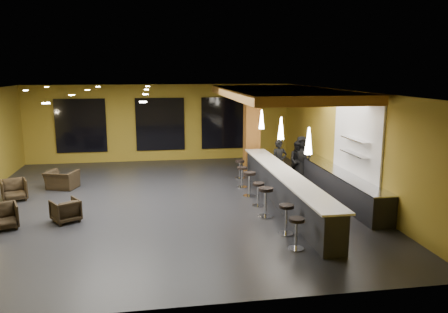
{
  "coord_description": "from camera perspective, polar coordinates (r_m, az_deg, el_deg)",
  "views": [
    {
      "loc": [
        -0.28,
        -13.63,
        4.16
      ],
      "look_at": [
        2.0,
        0.5,
        1.3
      ],
      "focal_mm": 35.0,
      "sensor_mm": 36.0,
      "label": 1
    }
  ],
  "objects": [
    {
      "name": "bar_stool_1",
      "position": [
        11.34,
        8.14,
        -7.62
      ],
      "size": [
        0.4,
        0.4,
        0.79
      ],
      "rotation": [
        0.0,
        0.0,
        0.26
      ],
      "color": "silver",
      "rests_on": "floor"
    },
    {
      "name": "staff_c",
      "position": [
        16.94,
        10.08,
        -0.17
      ],
      "size": [
        0.87,
        0.61,
        1.68
      ],
      "primitive_type": "imported",
      "rotation": [
        0.0,
        0.0,
        -0.09
      ],
      "color": "black",
      "rests_on": "floor"
    },
    {
      "name": "armchair_b",
      "position": [
        12.97,
        -19.99,
        -6.64
      ],
      "size": [
        0.95,
        0.95,
        0.64
      ],
      "primitive_type": "imported",
      "rotation": [
        0.0,
        0.0,
        3.69
      ],
      "color": "black",
      "rests_on": "floor"
    },
    {
      "name": "prep_counter",
      "position": [
        14.88,
        14.68,
        -3.59
      ],
      "size": [
        0.7,
        6.0,
        0.86
      ],
      "primitive_type": "cube",
      "color": "black",
      "rests_on": "floor"
    },
    {
      "name": "floor",
      "position": [
        14.27,
        -7.67,
        -5.97
      ],
      "size": [
        12.0,
        13.0,
        0.1
      ],
      "primitive_type": "cube",
      "color": "black",
      "rests_on": "ground"
    },
    {
      "name": "wood_soffit",
      "position": [
        15.26,
        7.21,
        8.21
      ],
      "size": [
        3.6,
        8.0,
        0.28
      ],
      "primitive_type": "cube",
      "color": "#B27634",
      "rests_on": "ceiling"
    },
    {
      "name": "bar_stool_4",
      "position": [
        14.49,
        3.35,
        -3.2
      ],
      "size": [
        0.42,
        0.42,
        0.84
      ],
      "rotation": [
        0.0,
        0.0,
        -0.28
      ],
      "color": "silver",
      "rests_on": "floor"
    },
    {
      "name": "wall_back",
      "position": [
        20.32,
        -8.34,
        4.37
      ],
      "size": [
        12.0,
        0.1,
        3.5
      ],
      "primitive_type": "cube",
      "color": "olive",
      "rests_on": "floor"
    },
    {
      "name": "bar_counter",
      "position": [
        13.72,
        7.85,
        -4.28
      ],
      "size": [
        0.6,
        8.0,
        1.0
      ],
      "primitive_type": "cube",
      "color": "black",
      "rests_on": "floor"
    },
    {
      "name": "bar_stool_0",
      "position": [
        10.47,
        9.44,
        -9.37
      ],
      "size": [
        0.39,
        0.39,
        0.77
      ],
      "rotation": [
        0.0,
        0.0,
        -0.02
      ],
      "color": "silver",
      "rests_on": "floor"
    },
    {
      "name": "bar_stool_3",
      "position": [
        13.52,
        4.5,
        -4.55
      ],
      "size": [
        0.38,
        0.38,
        0.74
      ],
      "rotation": [
        0.0,
        0.0,
        -0.4
      ],
      "color": "silver",
      "rests_on": "floor"
    },
    {
      "name": "bar_top",
      "position": [
        13.59,
        7.91,
        -2.14
      ],
      "size": [
        0.78,
        8.1,
        0.05
      ],
      "primitive_type": "cube",
      "color": "silver",
      "rests_on": "bar_counter"
    },
    {
      "name": "window_center",
      "position": [
        20.22,
        -8.33,
        4.2
      ],
      "size": [
        2.2,
        0.06,
        2.4
      ],
      "primitive_type": "cube",
      "color": "black",
      "rests_on": "wall_back"
    },
    {
      "name": "pendant_2",
      "position": [
        16.22,
        4.93,
        4.85
      ],
      "size": [
        0.2,
        0.2,
        0.7
      ],
      "primitive_type": "cone",
      "color": "white",
      "rests_on": "wood_soffit"
    },
    {
      "name": "wall_front",
      "position": [
        7.48,
        -6.58,
        -7.57
      ],
      "size": [
        12.0,
        0.1,
        3.5
      ],
      "primitive_type": "cube",
      "color": "olive",
      "rests_on": "floor"
    },
    {
      "name": "pendant_1",
      "position": [
        13.82,
        7.45,
        3.68
      ],
      "size": [
        0.2,
        0.2,
        0.7
      ],
      "primitive_type": "cone",
      "color": "white",
      "rests_on": "wood_soffit"
    },
    {
      "name": "pendant_0",
      "position": [
        11.48,
        10.99,
        2.02
      ],
      "size": [
        0.2,
        0.2,
        0.7
      ],
      "primitive_type": "cone",
      "color": "white",
      "rests_on": "wood_soffit"
    },
    {
      "name": "staff_b",
      "position": [
        16.85,
        9.66,
        -0.54
      ],
      "size": [
        0.88,
        0.78,
        1.5
      ],
      "primitive_type": "imported",
      "rotation": [
        0.0,
        0.0,
        -0.35
      ],
      "color": "black",
      "rests_on": "floor"
    },
    {
      "name": "wall_shelf_lower",
      "position": [
        14.08,
        16.68,
        0.34
      ],
      "size": [
        0.3,
        1.5,
        0.03
      ],
      "primitive_type": "cube",
      "color": "silver",
      "rests_on": "wall_right"
    },
    {
      "name": "staff_a",
      "position": [
        16.43,
        7.21,
        -0.61
      ],
      "size": [
        0.58,
        0.38,
        1.59
      ],
      "primitive_type": "imported",
      "rotation": [
        0.0,
        0.0,
        -0.0
      ],
      "color": "black",
      "rests_on": "floor"
    },
    {
      "name": "prep_top",
      "position": [
        14.77,
        14.76,
        -1.89
      ],
      "size": [
        0.72,
        6.0,
        0.03
      ],
      "primitive_type": "cube",
      "color": "silver",
      "rests_on": "prep_counter"
    },
    {
      "name": "armchair_a",
      "position": [
        13.05,
        -26.91,
        -7.01
      ],
      "size": [
        0.93,
        0.95,
        0.67
      ],
      "primitive_type": "imported",
      "rotation": [
        0.0,
        0.0,
        0.38
      ],
      "color": "black",
      "rests_on": "floor"
    },
    {
      "name": "ceiling",
      "position": [
        13.64,
        -8.07,
        8.63
      ],
      "size": [
        12.0,
        13.0,
        0.1
      ],
      "primitive_type": "cube",
      "color": "black"
    },
    {
      "name": "wall_right",
      "position": [
        15.22,
        15.55,
        1.77
      ],
      "size": [
        0.1,
        13.0,
        3.5
      ],
      "primitive_type": "cube",
      "color": "olive",
      "rests_on": "floor"
    },
    {
      "name": "window_right",
      "position": [
        20.48,
        0.11,
        4.4
      ],
      "size": [
        2.2,
        0.06,
        2.4
      ],
      "primitive_type": "cube",
      "color": "black",
      "rests_on": "wall_back"
    },
    {
      "name": "wall_shelf_upper",
      "position": [
        14.0,
        16.79,
        2.15
      ],
      "size": [
        0.3,
        1.5,
        0.03
      ],
      "primitive_type": "cube",
      "color": "silver",
      "rests_on": "wall_right"
    },
    {
      "name": "tile_backsplash",
      "position": [
        14.25,
        16.94,
        2.09
      ],
      "size": [
        0.06,
        3.2,
        2.4
      ],
      "primitive_type": "cube",
      "color": "white",
      "rests_on": "wall_right"
    },
    {
      "name": "bar_stool_2",
      "position": [
        12.54,
        5.46,
        -5.46
      ],
      "size": [
        0.44,
        0.44,
        0.87
      ],
      "rotation": [
        0.0,
        0.0,
        0.34
      ],
      "color": "silver",
      "rests_on": "floor"
    },
    {
      "name": "column",
      "position": [
        17.83,
        3.65,
        3.51
      ],
      "size": [
        0.6,
        0.6,
        3.5
      ],
      "primitive_type": "cube",
      "color": "brown",
      "rests_on": "floor"
    },
    {
      "name": "window_left",
      "position": [
        20.47,
        -18.19,
        3.84
      ],
      "size": [
        2.2,
        0.06,
        2.4
      ],
      "primitive_type": "cube",
      "color": "black",
      "rests_on": "wall_back"
    },
    {
      "name": "bar_stool_5",
      "position": [
        15.58,
        2.39,
        -2.36
      ],
      "size": [
        0.38,
        0.38,
        0.75
      ],
      "rotation": [
        0.0,
        0.0,
        -0.08
      ],
      "color": "silver",
      "rests_on": "floor"
    },
    {
      "name": "bar_stool_6",
      "position": [
        16.88,
        2.08,
        -1.37
      ],
      "size": [
        0.36,
        0.36,
        0.72
      ],
      "rotation": [
        0.0,
        0.0,
        0.36
      ],
      "color": "silver",
      "rests_on": "floor"
    },
    {
      "name": "armchair_d",
      "position": [
        16.5,
        -20.41,
        -2.87
      ],
      "size": [
        1.22,
        1.14,
        0.65
      ],
      "primitive_type": "imported",
      "rotation": [
        0.0,
        0.0,
        2.82
      ],
      "color": "black",
      "rests_on": "floor"
    },
    {
      "name": "armchair_c",
      "position": [
        15.66,
        -25.72,
        -3.95
      ],
      "size": [
        0.96,
        0.97,
        0.69
      ],
      "primitive_type": "imported",
      "rotation": [
        0.0,
        0.0,
        0.38
      ],
      "color": "black",
      "rests_on": "floor"
    }
  ]
}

